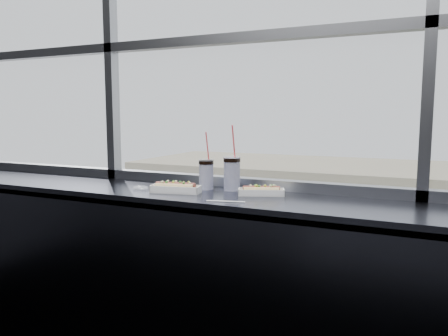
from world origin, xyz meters
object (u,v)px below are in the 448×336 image
at_px(wrapper, 140,188).
at_px(tree_center, 414,247).
at_px(hotdog_tray_left, 176,188).
at_px(soda_cup_right, 232,171).
at_px(tree_left, 294,241).
at_px(loose_straw, 226,201).
at_px(hotdog_tray_right, 261,191).
at_px(soda_cup_left, 206,173).
at_px(car_near_a, 107,317).
at_px(car_far_a, 230,281).

distance_m(wrapper, tree_center, 29.54).
height_order(hotdog_tray_left, soda_cup_right, soda_cup_right).
bearing_deg(tree_left, hotdog_tray_left, -75.72).
relative_size(hotdog_tray_left, loose_straw, 1.49).
distance_m(hotdog_tray_left, hotdog_tray_right, 0.49).
distance_m(hotdog_tray_right, tree_center, 29.39).
xyz_separation_m(wrapper, tree_center, (1.18, 28.35, -8.22)).
bearing_deg(hotdog_tray_right, tree_left, 84.62).
height_order(soda_cup_left, loose_straw, soda_cup_left).
bearing_deg(hotdog_tray_right, tree_center, 68.44).
bearing_deg(hotdog_tray_left, hotdog_tray_right, 4.00).
xyz_separation_m(wrapper, car_near_a, (-14.32, 16.35, -10.98)).
distance_m(hotdog_tray_left, car_far_a, 28.73).
xyz_separation_m(soda_cup_left, soda_cup_right, (0.15, 0.03, 0.01)).
xyz_separation_m(car_near_a, car_far_a, (4.03, 8.00, -0.04)).
height_order(wrapper, tree_center, wrapper).
bearing_deg(tree_center, loose_straw, -91.13).
bearing_deg(hotdog_tray_right, soda_cup_right, 139.07).
distance_m(hotdog_tray_left, wrapper, 0.24).
relative_size(hotdog_tray_left, car_near_a, 0.05).
height_order(hotdog_tray_right, car_far_a, hotdog_tray_right).
distance_m(soda_cup_right, tree_center, 29.35).
bearing_deg(hotdog_tray_right, hotdog_tray_left, 174.53).
distance_m(soda_cup_right, car_far_a, 28.68).
distance_m(loose_straw, tree_left, 30.76).
bearing_deg(hotdog_tray_right, wrapper, 169.91).
bearing_deg(tree_left, soda_cup_right, -75.12).
bearing_deg(tree_left, tree_center, -0.00).
bearing_deg(wrapper, hotdog_tray_right, 10.53).
bearing_deg(tree_center, car_near_a, -142.26).
xyz_separation_m(soda_cup_left, car_near_a, (-14.67, 16.17, -11.06)).
bearing_deg(car_far_a, car_near_a, 151.65).
height_order(loose_straw, wrapper, wrapper).
bearing_deg(soda_cup_right, wrapper, -157.15).
relative_size(hotdog_tray_right, car_far_a, 0.04).
bearing_deg(wrapper, loose_straw, -11.09).
bearing_deg(loose_straw, tree_left, 90.89).
bearing_deg(car_near_a, car_far_a, -30.88).
distance_m(soda_cup_left, wrapper, 0.40).
relative_size(soda_cup_right, tree_center, 0.07).
height_order(hotdog_tray_right, loose_straw, hotdog_tray_right).
height_order(hotdog_tray_left, soda_cup_left, soda_cup_left).
distance_m(soda_cup_left, soda_cup_right, 0.16).
bearing_deg(hotdog_tray_right, car_near_a, 112.23).
relative_size(hotdog_tray_left, soda_cup_right, 0.78).
bearing_deg(wrapper, car_near_a, 131.22).
bearing_deg(soda_cup_right, tree_left, 104.88).
bearing_deg(car_near_a, hotdog_tray_left, -142.46).
bearing_deg(tree_center, tree_left, 180.00).
relative_size(loose_straw, tree_center, 0.04).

